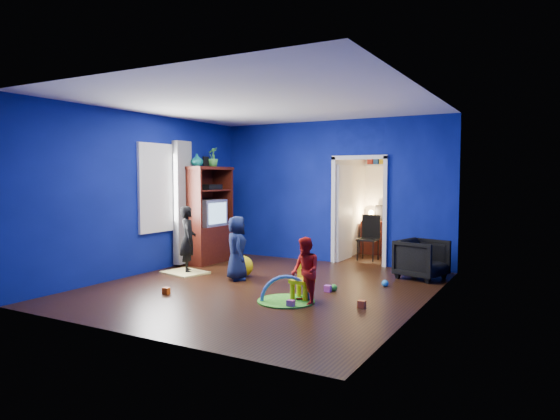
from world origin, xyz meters
The scene contains 34 objects.
floor centered at (0.00, 0.00, 0.00)m, with size 5.00×5.50×0.01m, color black.
ceiling centered at (0.00, 0.00, 2.90)m, with size 5.00×5.50×0.01m, color white.
wall_back centered at (0.00, 2.75, 1.45)m, with size 5.00×0.02×2.90m, color navy.
wall_front centered at (0.00, -2.75, 1.45)m, with size 5.00×0.02×2.90m, color navy.
wall_left centered at (-2.50, 0.00, 1.45)m, with size 0.02×5.50×2.90m, color navy.
wall_right centered at (2.50, 0.00, 1.45)m, with size 0.02×5.50×2.90m, color navy.
alcove centered at (0.60, 3.62, 1.25)m, with size 1.00×1.75×2.50m, color silver, non-canonical shape.
armchair centered at (2.04, 1.94, 0.34)m, with size 0.73×0.75×0.68m, color black.
child_black centered at (-1.84, 0.41, 0.61)m, with size 0.45×0.29×1.22m, color black.
child_navy centered at (-0.68, 0.30, 0.55)m, with size 0.53×0.35×1.09m, color #0E0F34.
toddler_red centered at (1.06, -0.60, 0.46)m, with size 0.45×0.35×0.93m, color red.
vase centered at (-2.21, 1.17, 2.09)m, with size 0.24×0.24×0.25m, color #0D5869.
potted_plant centered at (-2.21, 1.69, 2.16)m, with size 0.23×0.23×0.41m, color green.
tv_armoire centered at (-2.21, 1.47, 0.98)m, with size 0.58×1.14×1.96m, color #391309.
crt_tv centered at (-2.17, 1.47, 1.02)m, with size 0.46×0.70×0.54m, color silver.
yellow_blanket centered at (-1.84, 0.31, 0.01)m, with size 0.75×0.60×0.03m, color #F2E07A.
hopper_ball centered at (-0.73, 0.55, 0.19)m, with size 0.38×0.38×0.38m, color yellow.
kid_chair centered at (0.91, -0.40, 0.25)m, with size 0.28×0.28×0.50m, color yellow.
play_mat centered at (0.76, -0.61, 0.01)m, with size 0.81×0.81×0.02m, color green.
toy_arch centered at (0.76, -0.61, 0.02)m, with size 0.73×0.73×0.05m, color #3F8CD8.
window_left centered at (-2.48, 0.35, 1.55)m, with size 0.03×0.95×1.55m, color white.
curtain centered at (-2.37, 0.90, 1.25)m, with size 0.14×0.42×2.40m, color slate.
doorway centered at (0.60, 2.75, 1.05)m, with size 1.16×0.10×2.10m, color white.
study_desk centered at (0.60, 4.26, 0.38)m, with size 0.88×0.44×0.75m, color #3D140A.
desk_monitor centered at (0.60, 4.38, 0.95)m, with size 0.40×0.05×0.32m, color black.
desk_lamp centered at (0.32, 4.32, 0.93)m, with size 0.14×0.14×0.14m, color #FFD88C.
folding_chair centered at (0.60, 3.30, 0.46)m, with size 0.40×0.40×0.92m, color black.
book_shelf centered at (0.60, 4.37, 2.02)m, with size 0.88×0.24×0.04m, color white.
toy_0 centered at (1.81, -0.40, 0.05)m, with size 0.10×0.08×0.10m, color #DE5825.
toy_1 centered at (1.68, 1.03, 0.06)m, with size 0.11×0.11×0.11m, color #268AD8.
toy_2 centered at (-1.03, -1.08, 0.05)m, with size 0.10×0.08×0.10m, color #E8510C.
toy_3 centered at (1.09, 0.33, 0.06)m, with size 0.11×0.11×0.11m, color green.
toy_4 centered at (1.03, 0.24, 0.05)m, with size 0.10×0.08×0.10m, color #D951DA.
toy_5 centered at (0.97, -0.85, 0.05)m, with size 0.10×0.08×0.10m, color #C84BA2.
Camera 1 is at (4.06, -6.68, 1.76)m, focal length 32.00 mm.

